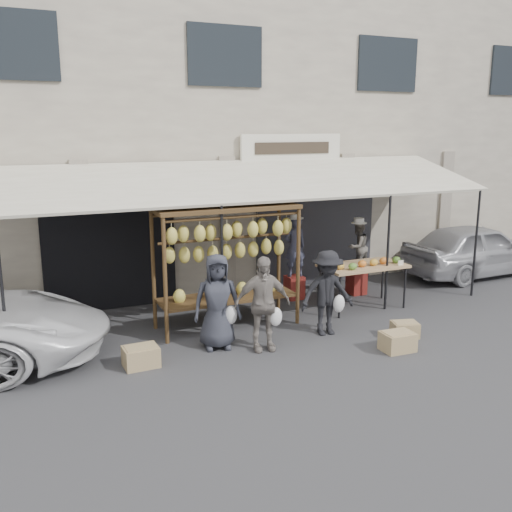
{
  "coord_description": "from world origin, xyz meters",
  "views": [
    {
      "loc": [
        -4.38,
        -7.84,
        3.59
      ],
      "look_at": [
        -0.25,
        1.4,
        1.3
      ],
      "focal_mm": 40.0,
      "sensor_mm": 36.0,
      "label": 1
    }
  ],
  "objects_px": {
    "banana_rack": "(227,243)",
    "sedan": "(476,249)",
    "customer_mid": "(262,304)",
    "produce_table": "(364,266)",
    "vendor_right": "(358,247)",
    "customer_right": "(327,293)",
    "customer_left": "(217,302)",
    "crate_near_b": "(405,330)",
    "crate_near_a": "(398,342)",
    "crate_far": "(141,357)",
    "vendor_left": "(295,247)"
  },
  "relations": [
    {
      "from": "vendor_right",
      "to": "crate_far",
      "type": "xyz_separation_m",
      "value": [
        -5.23,
        -1.96,
        -0.89
      ]
    },
    {
      "from": "customer_mid",
      "to": "produce_table",
      "type": "bearing_deg",
      "value": 32.13
    },
    {
      "from": "banana_rack",
      "to": "customer_right",
      "type": "relative_size",
      "value": 1.72
    },
    {
      "from": "banana_rack",
      "to": "crate_near_a",
      "type": "height_order",
      "value": "banana_rack"
    },
    {
      "from": "banana_rack",
      "to": "sedan",
      "type": "bearing_deg",
      "value": 8.21
    },
    {
      "from": "customer_right",
      "to": "crate_near_a",
      "type": "distance_m",
      "value": 1.46
    },
    {
      "from": "vendor_left",
      "to": "vendor_right",
      "type": "relative_size",
      "value": 1.14
    },
    {
      "from": "crate_near_a",
      "to": "sedan",
      "type": "height_order",
      "value": "sedan"
    },
    {
      "from": "produce_table",
      "to": "customer_mid",
      "type": "relative_size",
      "value": 1.08
    },
    {
      "from": "banana_rack",
      "to": "sedan",
      "type": "height_order",
      "value": "banana_rack"
    },
    {
      "from": "customer_left",
      "to": "crate_near_b",
      "type": "height_order",
      "value": "customer_left"
    },
    {
      "from": "customer_left",
      "to": "crate_near_b",
      "type": "bearing_deg",
      "value": -3.18
    },
    {
      "from": "banana_rack",
      "to": "crate_near_b",
      "type": "distance_m",
      "value": 3.47
    },
    {
      "from": "customer_left",
      "to": "customer_mid",
      "type": "distance_m",
      "value": 0.75
    },
    {
      "from": "vendor_left",
      "to": "crate_far",
      "type": "height_order",
      "value": "vendor_left"
    },
    {
      "from": "crate_near_a",
      "to": "crate_far",
      "type": "height_order",
      "value": "crate_far"
    },
    {
      "from": "crate_near_b",
      "to": "customer_mid",
      "type": "bearing_deg",
      "value": 168.83
    },
    {
      "from": "crate_near_a",
      "to": "customer_left",
      "type": "bearing_deg",
      "value": 153.17
    },
    {
      "from": "banana_rack",
      "to": "customer_left",
      "type": "bearing_deg",
      "value": -121.43
    },
    {
      "from": "banana_rack",
      "to": "sedan",
      "type": "distance_m",
      "value": 7.06
    },
    {
      "from": "customer_mid",
      "to": "crate_near_b",
      "type": "bearing_deg",
      "value": -1.8
    },
    {
      "from": "banana_rack",
      "to": "sedan",
      "type": "relative_size",
      "value": 0.67
    },
    {
      "from": "customer_right",
      "to": "crate_far",
      "type": "xyz_separation_m",
      "value": [
        -3.32,
        -0.06,
        -0.6
      ]
    },
    {
      "from": "customer_mid",
      "to": "customer_right",
      "type": "relative_size",
      "value": 1.04
    },
    {
      "from": "vendor_left",
      "to": "crate_far",
      "type": "distance_m",
      "value": 4.51
    },
    {
      "from": "vendor_left",
      "to": "customer_right",
      "type": "bearing_deg",
      "value": 83.35
    },
    {
      "from": "vendor_left",
      "to": "customer_left",
      "type": "relative_size",
      "value": 0.8
    },
    {
      "from": "produce_table",
      "to": "sedan",
      "type": "xyz_separation_m",
      "value": [
        4.04,
        1.08,
        -0.21
      ]
    },
    {
      "from": "vendor_right",
      "to": "customer_right",
      "type": "xyz_separation_m",
      "value": [
        -1.91,
        -1.9,
        -0.29
      ]
    },
    {
      "from": "crate_near_b",
      "to": "sedan",
      "type": "relative_size",
      "value": 0.11
    },
    {
      "from": "customer_right",
      "to": "crate_near_a",
      "type": "bearing_deg",
      "value": -53.42
    },
    {
      "from": "banana_rack",
      "to": "produce_table",
      "type": "bearing_deg",
      "value": -1.6
    },
    {
      "from": "banana_rack",
      "to": "customer_left",
      "type": "relative_size",
      "value": 1.63
    },
    {
      "from": "produce_table",
      "to": "customer_mid",
      "type": "distance_m",
      "value": 3.02
    },
    {
      "from": "crate_near_a",
      "to": "sedan",
      "type": "relative_size",
      "value": 0.13
    },
    {
      "from": "customer_left",
      "to": "customer_right",
      "type": "relative_size",
      "value": 1.05
    },
    {
      "from": "customer_right",
      "to": "crate_near_a",
      "type": "relative_size",
      "value": 2.92
    },
    {
      "from": "banana_rack",
      "to": "crate_far",
      "type": "bearing_deg",
      "value": -149.21
    },
    {
      "from": "banana_rack",
      "to": "customer_left",
      "type": "distance_m",
      "value": 1.28
    },
    {
      "from": "crate_near_a",
      "to": "crate_far",
      "type": "distance_m",
      "value": 4.14
    },
    {
      "from": "vendor_left",
      "to": "crate_near_a",
      "type": "relative_size",
      "value": 2.47
    },
    {
      "from": "customer_right",
      "to": "customer_mid",
      "type": "bearing_deg",
      "value": -165.86
    },
    {
      "from": "customer_left",
      "to": "crate_near_a",
      "type": "xyz_separation_m",
      "value": [
        2.65,
        -1.34,
        -0.64
      ]
    },
    {
      "from": "vendor_left",
      "to": "customer_left",
      "type": "height_order",
      "value": "vendor_left"
    },
    {
      "from": "vendor_left",
      "to": "crate_near_b",
      "type": "xyz_separation_m",
      "value": [
        0.7,
        -2.82,
        -1.0
      ]
    },
    {
      "from": "crate_near_a",
      "to": "vendor_right",
      "type": "bearing_deg",
      "value": 67.88
    },
    {
      "from": "crate_near_b",
      "to": "vendor_right",
      "type": "bearing_deg",
      "value": 74.35
    },
    {
      "from": "vendor_left",
      "to": "sedan",
      "type": "xyz_separation_m",
      "value": [
        4.99,
        -0.08,
        -0.48
      ]
    },
    {
      "from": "vendor_left",
      "to": "banana_rack",
      "type": "bearing_deg",
      "value": 35.35
    },
    {
      "from": "crate_near_a",
      "to": "crate_far",
      "type": "bearing_deg",
      "value": 164.76
    }
  ]
}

